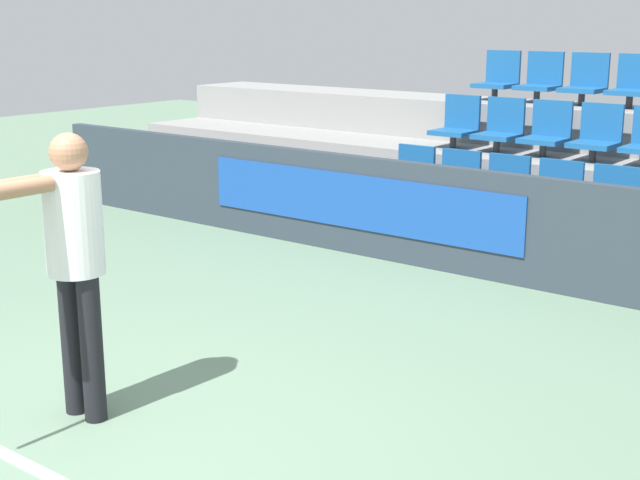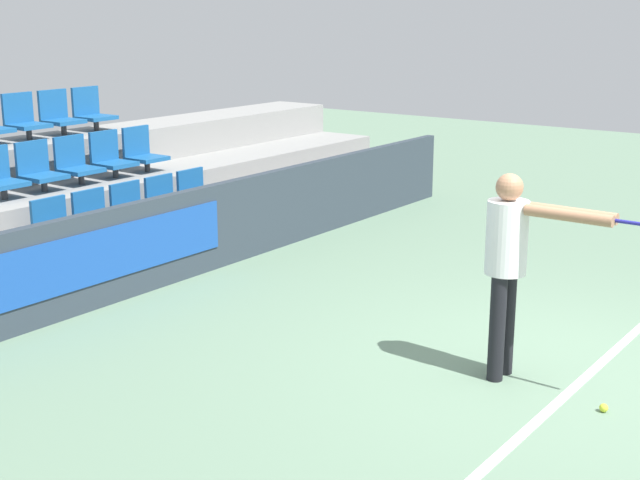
% 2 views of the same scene
% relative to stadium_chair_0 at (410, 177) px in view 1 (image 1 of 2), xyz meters
% --- Properties ---
extents(ground_plane, '(30.00, 30.00, 0.00)m').
position_rel_stadium_chair_0_xyz_m(ground_plane, '(1.05, -5.08, -0.70)').
color(ground_plane, slate).
extents(court_baseline, '(5.43, 0.08, 0.01)m').
position_rel_stadium_chair_0_xyz_m(court_baseline, '(1.05, -5.27, -0.69)').
color(court_baseline, white).
rests_on(court_baseline, ground).
extents(barrier_wall, '(11.25, 0.14, 0.98)m').
position_rel_stadium_chair_0_xyz_m(barrier_wall, '(1.02, -0.67, -0.21)').
color(barrier_wall, '#2D3842').
rests_on(barrier_wall, ground).
extents(bleacher_tier_front, '(10.85, 0.93, 0.45)m').
position_rel_stadium_chair_0_xyz_m(bleacher_tier_front, '(1.05, -0.12, -0.47)').
color(bleacher_tier_front, gray).
rests_on(bleacher_tier_front, ground).
extents(bleacher_tier_middle, '(10.85, 0.93, 0.90)m').
position_rel_stadium_chair_0_xyz_m(bleacher_tier_middle, '(1.05, 0.81, -0.25)').
color(bleacher_tier_middle, gray).
rests_on(bleacher_tier_middle, ground).
extents(bleacher_tier_back, '(10.85, 0.93, 1.35)m').
position_rel_stadium_chair_0_xyz_m(bleacher_tier_back, '(1.05, 1.75, -0.02)').
color(bleacher_tier_back, gray).
rests_on(bleacher_tier_back, ground).
extents(stadium_chair_0, '(0.42, 0.42, 0.56)m').
position_rel_stadium_chair_0_xyz_m(stadium_chair_0, '(0.00, 0.00, 0.00)').
color(stadium_chair_0, '#333333').
rests_on(stadium_chair_0, bleacher_tier_front).
extents(stadium_chair_1, '(0.42, 0.42, 0.56)m').
position_rel_stadium_chair_0_xyz_m(stadium_chair_1, '(0.52, 0.00, 0.00)').
color(stadium_chair_1, '#333333').
rests_on(stadium_chair_1, bleacher_tier_front).
extents(stadium_chair_2, '(0.42, 0.42, 0.56)m').
position_rel_stadium_chair_0_xyz_m(stadium_chair_2, '(1.05, 0.00, 0.00)').
color(stadium_chair_2, '#333333').
rests_on(stadium_chair_2, bleacher_tier_front).
extents(stadium_chair_3, '(0.42, 0.42, 0.56)m').
position_rel_stadium_chair_0_xyz_m(stadium_chair_3, '(1.57, 0.00, 0.00)').
color(stadium_chair_3, '#333333').
rests_on(stadium_chair_3, bleacher_tier_front).
extents(stadium_chair_4, '(0.42, 0.42, 0.56)m').
position_rel_stadium_chair_0_xyz_m(stadium_chair_4, '(2.09, 0.00, 0.00)').
color(stadium_chair_4, '#333333').
rests_on(stadium_chair_4, bleacher_tier_front).
extents(stadium_chair_5, '(0.42, 0.42, 0.56)m').
position_rel_stadium_chair_0_xyz_m(stadium_chair_5, '(0.00, 0.93, 0.45)').
color(stadium_chair_5, '#333333').
rests_on(stadium_chair_5, bleacher_tier_middle).
extents(stadium_chair_6, '(0.42, 0.42, 0.56)m').
position_rel_stadium_chair_0_xyz_m(stadium_chair_6, '(0.52, 0.93, 0.45)').
color(stadium_chair_6, '#333333').
rests_on(stadium_chair_6, bleacher_tier_middle).
extents(stadium_chair_7, '(0.42, 0.42, 0.56)m').
position_rel_stadium_chair_0_xyz_m(stadium_chair_7, '(1.05, 0.93, 0.45)').
color(stadium_chair_7, '#333333').
rests_on(stadium_chair_7, bleacher_tier_middle).
extents(stadium_chair_8, '(0.42, 0.42, 0.56)m').
position_rel_stadium_chair_0_xyz_m(stadium_chair_8, '(1.57, 0.93, 0.45)').
color(stadium_chair_8, '#333333').
rests_on(stadium_chair_8, bleacher_tier_middle).
extents(stadium_chair_10, '(0.42, 0.42, 0.56)m').
position_rel_stadium_chair_0_xyz_m(stadium_chair_10, '(0.00, 1.87, 0.90)').
color(stadium_chair_10, '#333333').
rests_on(stadium_chair_10, bleacher_tier_back).
extents(stadium_chair_11, '(0.42, 0.42, 0.56)m').
position_rel_stadium_chair_0_xyz_m(stadium_chair_11, '(0.52, 1.87, 0.90)').
color(stadium_chair_11, '#333333').
rests_on(stadium_chair_11, bleacher_tier_back).
extents(stadium_chair_12, '(0.42, 0.42, 0.56)m').
position_rel_stadium_chair_0_xyz_m(stadium_chair_12, '(1.05, 1.87, 0.90)').
color(stadium_chair_12, '#333333').
rests_on(stadium_chair_12, bleacher_tier_back).
extents(stadium_chair_13, '(0.42, 0.42, 0.56)m').
position_rel_stadium_chair_0_xyz_m(stadium_chair_13, '(1.57, 1.87, 0.90)').
color(stadium_chair_13, '#333333').
rests_on(stadium_chair_13, bleacher_tier_back).
extents(tennis_player, '(0.33, 1.61, 1.68)m').
position_rel_stadium_chair_0_xyz_m(tennis_player, '(0.71, -4.77, 0.35)').
color(tennis_player, black).
rests_on(tennis_player, ground).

